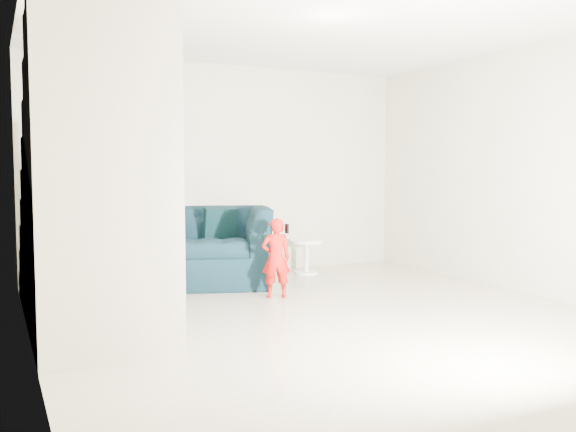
% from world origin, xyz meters
% --- Properties ---
extents(floor, '(5.50, 5.50, 0.00)m').
position_xyz_m(floor, '(0.00, 0.00, 0.00)').
color(floor, tan).
rests_on(floor, ground).
extents(ceiling, '(5.50, 5.50, 0.00)m').
position_xyz_m(ceiling, '(0.00, 0.00, 2.70)').
color(ceiling, silver).
rests_on(ceiling, back_wall).
extents(back_wall, '(5.00, 0.00, 5.00)m').
position_xyz_m(back_wall, '(0.00, 2.75, 1.35)').
color(back_wall, '#B3AF92').
rests_on(back_wall, floor).
extents(left_wall, '(0.00, 5.50, 5.50)m').
position_xyz_m(left_wall, '(-2.50, 0.00, 1.35)').
color(left_wall, '#B3AF92').
rests_on(left_wall, floor).
extents(right_wall, '(0.00, 5.50, 5.50)m').
position_xyz_m(right_wall, '(2.50, 0.00, 1.35)').
color(right_wall, '#B3AF92').
rests_on(right_wall, floor).
extents(armchair, '(1.73, 1.62, 0.91)m').
position_xyz_m(armchair, '(-0.42, 2.14, 0.46)').
color(armchair, black).
rests_on(armchair, floor).
extents(toddler, '(0.35, 0.28, 0.84)m').
position_xyz_m(toddler, '(-0.06, 1.06, 0.42)').
color(toddler, '#AB0512').
rests_on(toddler, floor).
extents(side_table, '(0.45, 0.45, 0.45)m').
position_xyz_m(side_table, '(0.92, 2.24, 0.30)').
color(side_table, white).
rests_on(side_table, floor).
extents(staircase, '(1.02, 3.03, 3.62)m').
position_xyz_m(staircase, '(-2.00, 0.55, 0.95)').
color(staircase, '#ADA089').
rests_on(staircase, floor).
extents(cushion, '(0.41, 0.19, 0.40)m').
position_xyz_m(cushion, '(-0.22, 2.34, 0.70)').
color(cushion, black).
rests_on(cushion, armchair).
extents(throw, '(0.05, 0.51, 0.57)m').
position_xyz_m(throw, '(-1.08, 2.10, 0.57)').
color(throw, black).
rests_on(throw, armchair).
extents(phone, '(0.03, 0.05, 0.10)m').
position_xyz_m(phone, '(0.04, 1.00, 0.73)').
color(phone, black).
rests_on(phone, toddler).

